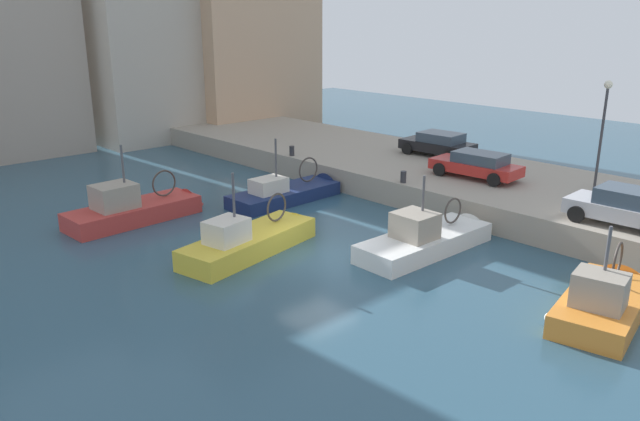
% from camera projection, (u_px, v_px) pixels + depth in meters
% --- Properties ---
extents(water_surface, '(80.00, 80.00, 0.00)m').
position_uv_depth(water_surface, '(318.00, 258.00, 23.58)').
color(water_surface, '#2D5166').
rests_on(water_surface, ground).
extents(quay_wall, '(9.00, 56.00, 1.20)m').
position_uv_depth(quay_wall, '(488.00, 187.00, 30.92)').
color(quay_wall, '#9E9384').
rests_on(quay_wall, ground).
extents(fishing_boat_navy, '(6.63, 2.31, 4.09)m').
position_uv_depth(fishing_boat_navy, '(291.00, 198.00, 30.93)').
color(fishing_boat_navy, navy).
rests_on(fishing_boat_navy, ground).
extents(fishing_boat_yellow, '(7.01, 3.05, 4.16)m').
position_uv_depth(fishing_boat_yellow, '(255.00, 248.00, 24.28)').
color(fishing_boat_yellow, gold).
rests_on(fishing_boat_yellow, ground).
extents(fishing_boat_white, '(6.87, 2.39, 3.97)m').
position_uv_depth(fishing_boat_white, '(430.00, 246.00, 24.40)').
color(fishing_boat_white, white).
rests_on(fishing_boat_white, ground).
extents(fishing_boat_orange, '(5.89, 3.00, 4.00)m').
position_uv_depth(fishing_boat_orange, '(605.00, 308.00, 19.24)').
color(fishing_boat_orange, orange).
rests_on(fishing_boat_orange, ground).
extents(fishing_boat_red, '(6.71, 2.34, 4.39)m').
position_uv_depth(fishing_boat_red, '(140.00, 216.00, 27.89)').
color(fishing_boat_red, '#BC3833').
rests_on(fishing_boat_red, ground).
extents(parked_car_black, '(2.28, 4.15, 1.30)m').
position_uv_depth(parked_car_black, '(438.00, 144.00, 34.83)').
color(parked_car_black, black).
rests_on(parked_car_black, quay_wall).
extents(parked_car_silver, '(2.12, 3.94, 1.42)m').
position_uv_depth(parked_car_silver, '(624.00, 207.00, 23.31)').
color(parked_car_silver, '#B7B7BC').
rests_on(parked_car_silver, quay_wall).
extents(parked_car_red, '(2.11, 4.40, 1.28)m').
position_uv_depth(parked_car_red, '(477.00, 165.00, 30.03)').
color(parked_car_red, red).
rests_on(parked_car_red, quay_wall).
extents(mooring_bollard_mid, '(0.28, 0.28, 0.55)m').
position_uv_depth(mooring_bollard_mid, '(403.00, 177.00, 29.33)').
color(mooring_bollard_mid, '#2D2D33').
rests_on(mooring_bollard_mid, quay_wall).
extents(mooring_bollard_north, '(0.28, 0.28, 0.55)m').
position_uv_depth(mooring_bollard_north, '(292.00, 151.00, 34.88)').
color(mooring_bollard_north, '#2D2D33').
rests_on(mooring_bollard_north, quay_wall).
extents(quay_streetlamp, '(0.36, 0.36, 4.83)m').
position_uv_depth(quay_streetlamp, '(604.00, 117.00, 27.57)').
color(quay_streetlamp, '#38383D').
rests_on(quay_streetlamp, quay_wall).
extents(waterfront_building_west_mid, '(10.33, 6.97, 15.49)m').
position_uv_depth(waterfront_building_west_mid, '(153.00, 29.00, 44.48)').
color(waterfront_building_west_mid, '#B2A899').
rests_on(waterfront_building_west_mid, ground).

